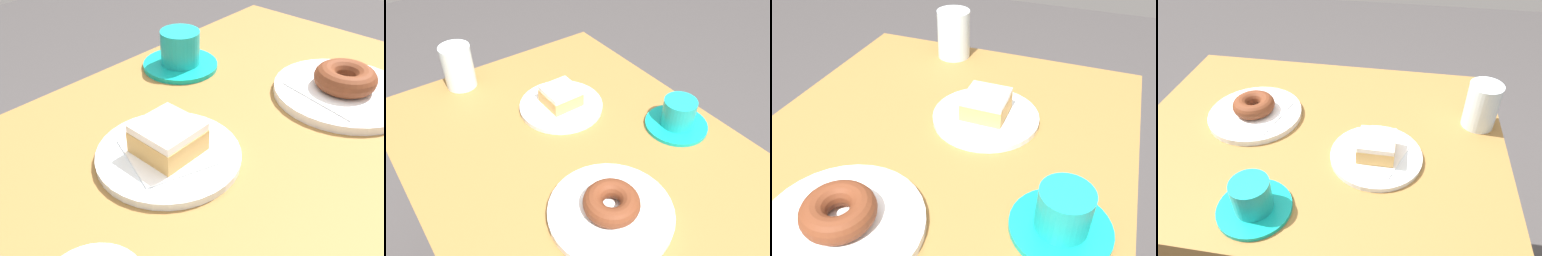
% 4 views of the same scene
% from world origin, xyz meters
% --- Properties ---
extents(table, '(0.91, 0.69, 0.74)m').
position_xyz_m(table, '(0.00, 0.00, 0.60)').
color(table, olive).
rests_on(table, ground_plane).
extents(plate_glazed_square, '(0.21, 0.21, 0.01)m').
position_xyz_m(plate_glazed_square, '(-0.16, 0.06, 0.74)').
color(plate_glazed_square, white).
rests_on(plate_glazed_square, table).
extents(napkin_glazed_square, '(0.15, 0.15, 0.00)m').
position_xyz_m(napkin_glazed_square, '(-0.16, 0.06, 0.75)').
color(napkin_glazed_square, white).
rests_on(napkin_glazed_square, plate_glazed_square).
extents(donut_glazed_square, '(0.08, 0.08, 0.04)m').
position_xyz_m(donut_glazed_square, '(-0.16, 0.06, 0.77)').
color(donut_glazed_square, tan).
rests_on(donut_glazed_square, napkin_glazed_square).
extents(plate_chocolate_ring, '(0.24, 0.24, 0.01)m').
position_xyz_m(plate_chocolate_ring, '(0.17, -0.05, 0.75)').
color(plate_chocolate_ring, white).
rests_on(plate_chocolate_ring, table).
extents(napkin_chocolate_ring, '(0.18, 0.18, 0.00)m').
position_xyz_m(napkin_chocolate_ring, '(0.17, -0.05, 0.75)').
color(napkin_chocolate_ring, white).
rests_on(napkin_chocolate_ring, plate_chocolate_ring).
extents(donut_chocolate_ring, '(0.11, 0.11, 0.04)m').
position_xyz_m(donut_chocolate_ring, '(0.17, -0.05, 0.77)').
color(donut_chocolate_ring, brown).
rests_on(donut_chocolate_ring, napkin_chocolate_ring).
extents(water_glass, '(0.08, 0.08, 0.12)m').
position_xyz_m(water_glass, '(-0.39, -0.11, 0.80)').
color(water_glass, silver).
rests_on(water_glass, table).
extents(coffee_cup, '(0.15, 0.15, 0.07)m').
position_xyz_m(coffee_cup, '(0.06, 0.24, 0.77)').
color(coffee_cup, '#0FA69B').
rests_on(coffee_cup, table).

